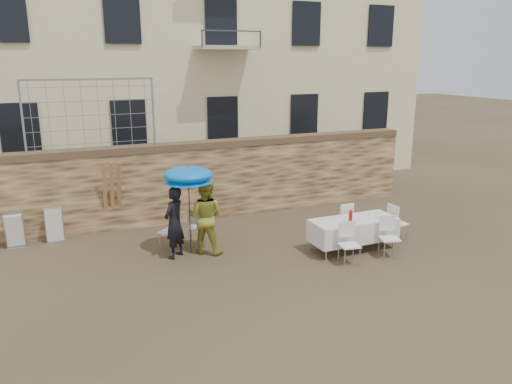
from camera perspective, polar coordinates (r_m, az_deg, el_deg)
name	(u,v)px	position (r m, az deg, el deg)	size (l,w,h in m)	color
ground	(280,285)	(10.43, 2.77, -10.59)	(80.00, 80.00, 0.00)	brown
stone_wall	(205,180)	(14.48, -5.82, 1.32)	(13.00, 0.50, 2.20)	olive
chain_link_fence	(91,115)	(13.57, -18.35, 8.32)	(3.20, 0.06, 1.80)	gray
man_suit	(174,223)	(11.66, -9.33, -3.47)	(0.62, 0.41, 1.69)	black
woman_dress	(205,217)	(11.83, -5.81, -2.82)	(0.87, 0.68, 1.79)	gold
umbrella	(188,177)	(11.57, -7.74, 1.68)	(1.18, 1.18, 1.98)	#3F3F44
couple_chair_left	(169,230)	(12.28, -9.89, -4.34)	(0.48, 0.48, 0.96)	white
couple_chair_right	(197,227)	(12.45, -6.75, -3.96)	(0.48, 0.48, 0.96)	white
banquet_table	(354,221)	(12.24, 11.11, -3.24)	(2.10, 0.85, 0.78)	silver
soda_bottle	(351,217)	(11.96, 10.76, -2.77)	(0.09, 0.09, 0.26)	red
table_chair_front_left	(350,244)	(11.42, 10.64, -5.89)	(0.48, 0.48, 0.96)	white
table_chair_front_right	(390,238)	(12.03, 15.03, -5.06)	(0.48, 0.48, 0.96)	white
table_chair_back	(342,220)	(13.05, 9.83, -3.18)	(0.48, 0.48, 0.96)	white
table_chair_side	(398,222)	(13.20, 15.87, -3.33)	(0.48, 0.48, 0.96)	white
chair_stack_left	(15,228)	(13.68, -25.83, -3.73)	(0.46, 0.40, 0.92)	white
chair_stack_right	(54,224)	(13.65, -22.07, -3.36)	(0.46, 0.32, 0.92)	white
wood_planks	(117,196)	(13.66, -15.61, -0.42)	(0.70, 0.20, 2.00)	#A37749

